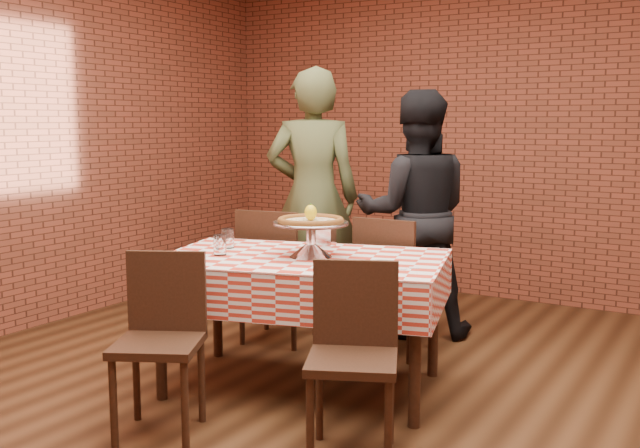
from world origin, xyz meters
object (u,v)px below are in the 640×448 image
Objects in this scene: table at (303,323)px; pizza_stand at (311,240)px; water_glass_left at (220,245)px; condiment_caddy at (326,236)px; diner_black at (415,214)px; chair_far_right at (395,284)px; diner_olive at (313,197)px; chair_near_left at (158,348)px; pizza at (311,222)px; water_glass_right at (228,238)px; chair_far_left at (279,274)px; chair_near_right at (352,364)px.

table is 0.48m from pizza_stand.
water_glass_left is (-0.46, -0.22, -0.04)m from pizza_stand.
condiment_caddy is 0.99m from diner_black.
chair_far_right is at bearing 71.48° from diner_black.
water_glass_left is at bearing 72.99° from diner_olive.
pizza_stand is 0.49× the size of chair_near_left.
table is 0.81× the size of diner_olive.
pizza is 1.09m from chair_near_left.
pizza reaches higher than water_glass_left.
water_glass_right is (-0.57, -0.02, -0.14)m from pizza.
chair_far_left reaches higher than water_glass_left.
diner_black is at bearing 87.18° from pizza.
chair_far_right is at bearing -177.80° from chair_far_left.
water_glass_left is 1.60m from diner_black.
chair_far_right is (0.70, 0.86, -0.36)m from water_glass_right.
diner_black is (-0.55, 1.94, 0.42)m from chair_near_right.
water_glass_right is 1.01m from chair_near_left.
pizza_stand is at bearing 125.27° from chair_far_left.
chair_near_left is 0.95m from chair_near_right.
chair_near_right is (1.08, -0.43, -0.38)m from water_glass_left.
diner_black is (0.15, 0.98, 0.03)m from condiment_caddy.
diner_olive is at bearing -23.24° from chair_far_right.
table is 0.56m from condiment_caddy.
pizza_stand is 0.23× the size of diner_olive.
condiment_caddy reaches higher than table.
diner_olive reaches higher than water_glass_right.
table is 13.37× the size of water_glass_right.
chair_near_left is 0.51× the size of diner_black.
chair_far_left is at bearing 13.37° from diner_black.
water_glass_left is (-0.46, -0.22, -0.14)m from pizza.
water_glass_left is at bearing 76.84° from chair_near_left.
pizza_stand is at bearing 45.21° from chair_near_left.
diner_olive is (-0.85, 0.35, 0.50)m from chair_far_right.
chair_near_right is (0.62, -0.65, -0.42)m from pizza_stand.
diner_black is at bearing 87.18° from pizza_stand.
pizza_stand reaches higher than chair_far_right.
table is 0.69m from water_glass_right.
pizza reaches higher than chair_near_right.
condiment_caddy is 1.31m from chair_near_left.
diner_black is (-0.07, 0.45, 0.41)m from chair_far_right.
water_glass_right is 1.16m from chair_far_right.
diner_olive is 1.10× the size of diner_black.
pizza_stand is 0.52m from water_glass_left.
chair_far_right is (0.80, 0.17, -0.01)m from chair_far_left.
chair_far_left reaches higher than table.
chair_far_left is 1.04m from diner_black.
chair_far_left is at bearing 132.53° from table.
water_glass_left is 0.81m from chair_near_left.
chair_far_left reaches higher than chair_far_right.
table is 0.64m from water_glass_left.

